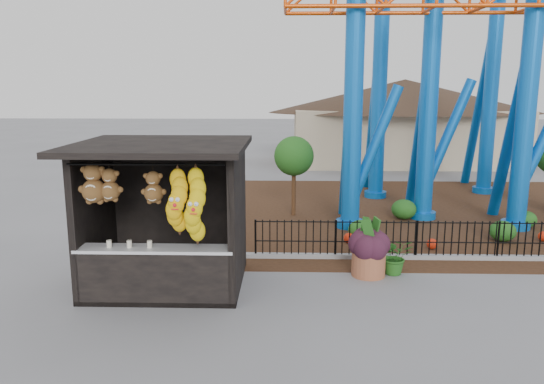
{
  "coord_description": "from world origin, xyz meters",
  "views": [
    {
      "loc": [
        -0.42,
        -9.72,
        4.26
      ],
      "look_at": [
        -0.74,
        1.5,
        2.0
      ],
      "focal_mm": 35.0,
      "sensor_mm": 36.0,
      "label": 1
    }
  ],
  "objects_px": {
    "prize_booth": "(164,219)",
    "terracotta_planter": "(369,262)",
    "potted_plant": "(395,256)",
    "roller_coaster": "(460,16)"
  },
  "relations": [
    {
      "from": "prize_booth",
      "to": "terracotta_planter",
      "type": "relative_size",
      "value": 4.57
    },
    {
      "from": "prize_booth",
      "to": "potted_plant",
      "type": "bearing_deg",
      "value": 11.6
    },
    {
      "from": "roller_coaster",
      "to": "potted_plant",
      "type": "xyz_separation_m",
      "value": [
        -3.05,
        -6.27,
        -6.02
      ]
    },
    {
      "from": "terracotta_planter",
      "to": "potted_plant",
      "type": "bearing_deg",
      "value": 11.66
    },
    {
      "from": "roller_coaster",
      "to": "terracotta_planter",
      "type": "height_order",
      "value": "roller_coaster"
    },
    {
      "from": "roller_coaster",
      "to": "prize_booth",
      "type": "bearing_deg",
      "value": -137.98
    },
    {
      "from": "prize_booth",
      "to": "terracotta_planter",
      "type": "bearing_deg",
      "value": 11.59
    },
    {
      "from": "prize_booth",
      "to": "terracotta_planter",
      "type": "height_order",
      "value": "prize_booth"
    },
    {
      "from": "roller_coaster",
      "to": "terracotta_planter",
      "type": "distance_m",
      "value": 9.59
    },
    {
      "from": "terracotta_planter",
      "to": "potted_plant",
      "type": "relative_size",
      "value": 0.9
    }
  ]
}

